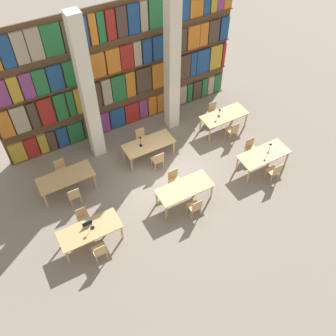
{
  "coord_description": "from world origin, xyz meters",
  "views": [
    {
      "loc": [
        -4.61,
        -8.38,
        11.21
      ],
      "look_at": [
        0.0,
        -0.13,
        0.69
      ],
      "focal_mm": 40.0,
      "sensor_mm": 36.0,
      "label": 1
    }
  ],
  "objects_px": {
    "chair_9": "(141,137)",
    "reading_table_5": "(224,116)",
    "desk_lamp_2": "(140,139)",
    "chair_10": "(233,130)",
    "desk_lamp_3": "(220,111)",
    "reading_table_4": "(149,145)",
    "chair_5": "(251,148)",
    "reading_table_0": "(90,231)",
    "chair_1": "(83,218)",
    "chair_0": "(100,251)",
    "reading_table_1": "(184,189)",
    "laptop": "(87,223)",
    "pillar_center": "(172,66)",
    "chair_4": "(274,171)",
    "reading_table_3": "(66,178)",
    "chair_8": "(158,160)",
    "chair_6": "(74,195)",
    "chair_11": "(214,111)",
    "reading_table_2": "(264,155)",
    "chair_2": "(195,207)",
    "pillar_left": "(87,92)",
    "desk_lamp_1": "(270,146)",
    "desk_lamp_0": "(91,223)",
    "chair_7": "(61,169)"
  },
  "relations": [
    {
      "from": "chair_9",
      "to": "reading_table_5",
      "type": "distance_m",
      "value": 3.71
    },
    {
      "from": "desk_lamp_2",
      "to": "chair_10",
      "type": "relative_size",
      "value": 0.56
    },
    {
      "from": "reading_table_5",
      "to": "desk_lamp_3",
      "type": "bearing_deg",
      "value": 171.16
    },
    {
      "from": "reading_table_4",
      "to": "desk_lamp_2",
      "type": "distance_m",
      "value": 0.53
    },
    {
      "from": "reading_table_4",
      "to": "chair_5",
      "type": "bearing_deg",
      "value": -28.7
    },
    {
      "from": "reading_table_0",
      "to": "desk_lamp_3",
      "type": "relative_size",
      "value": 5.08
    },
    {
      "from": "chair_1",
      "to": "reading_table_4",
      "type": "height_order",
      "value": "chair_1"
    },
    {
      "from": "chair_0",
      "to": "chair_5",
      "type": "xyz_separation_m",
      "value": [
        7.15,
        1.38,
        0.0
      ]
    },
    {
      "from": "reading_table_1",
      "to": "desk_lamp_3",
      "type": "relative_size",
      "value": 5.08
    },
    {
      "from": "chair_9",
      "to": "chair_10",
      "type": "relative_size",
      "value": 1.0
    },
    {
      "from": "laptop",
      "to": "desk_lamp_3",
      "type": "bearing_deg",
      "value": -160.95
    },
    {
      "from": "pillar_center",
      "to": "reading_table_0",
      "type": "relative_size",
      "value": 2.9
    },
    {
      "from": "reading_table_4",
      "to": "chair_4",
      "type": "bearing_deg",
      "value": -43.53
    },
    {
      "from": "reading_table_0",
      "to": "reading_table_3",
      "type": "bearing_deg",
      "value": 88.88
    },
    {
      "from": "pillar_center",
      "to": "chair_8",
      "type": "relative_size",
      "value": 6.74
    },
    {
      "from": "chair_6",
      "to": "chair_11",
      "type": "xyz_separation_m",
      "value": [
        7.07,
        1.49,
        0.0
      ]
    },
    {
      "from": "chair_0",
      "to": "desk_lamp_2",
      "type": "xyz_separation_m",
      "value": [
        3.19,
        3.4,
        0.62
      ]
    },
    {
      "from": "desk_lamp_2",
      "to": "reading_table_5",
      "type": "distance_m",
      "value": 4.0
    },
    {
      "from": "reading_table_1",
      "to": "chair_9",
      "type": "relative_size",
      "value": 2.32
    },
    {
      "from": "chair_6",
      "to": "reading_table_0",
      "type": "bearing_deg",
      "value": -92.28
    },
    {
      "from": "reading_table_2",
      "to": "chair_10",
      "type": "bearing_deg",
      "value": 90.96
    },
    {
      "from": "chair_6",
      "to": "chair_8",
      "type": "relative_size",
      "value": 1.0
    },
    {
      "from": "reading_table_0",
      "to": "chair_2",
      "type": "xyz_separation_m",
      "value": [
        3.62,
        -0.75,
        -0.2
      ]
    },
    {
      "from": "pillar_left",
      "to": "reading_table_2",
      "type": "bearing_deg",
      "value": -37.19
    },
    {
      "from": "pillar_left",
      "to": "laptop",
      "type": "xyz_separation_m",
      "value": [
        -1.83,
        -3.72,
        -2.19
      ]
    },
    {
      "from": "pillar_left",
      "to": "chair_2",
      "type": "distance_m",
      "value": 5.64
    },
    {
      "from": "desk_lamp_1",
      "to": "reading_table_4",
      "type": "bearing_deg",
      "value": 144.75
    },
    {
      "from": "reading_table_1",
      "to": "chair_5",
      "type": "relative_size",
      "value": 2.32
    },
    {
      "from": "chair_4",
      "to": "reading_table_4",
      "type": "relative_size",
      "value": 0.43
    },
    {
      "from": "reading_table_2",
      "to": "chair_9",
      "type": "distance_m",
      "value": 5.0
    },
    {
      "from": "chair_5",
      "to": "chair_9",
      "type": "relative_size",
      "value": 1.0
    },
    {
      "from": "reading_table_3",
      "to": "chair_1",
      "type": "bearing_deg",
      "value": -91.16
    },
    {
      "from": "chair_9",
      "to": "chair_4",
      "type": "bearing_deg",
      "value": 130.76
    },
    {
      "from": "reading_table_3",
      "to": "chair_10",
      "type": "bearing_deg",
      "value": -5.63
    },
    {
      "from": "reading_table_5",
      "to": "chair_10",
      "type": "distance_m",
      "value": 0.76
    },
    {
      "from": "desk_lamp_0",
      "to": "laptop",
      "type": "bearing_deg",
      "value": 112.83
    },
    {
      "from": "desk_lamp_3",
      "to": "chair_6",
      "type": "bearing_deg",
      "value": -173.34
    },
    {
      "from": "chair_7",
      "to": "pillar_left",
      "type": "bearing_deg",
      "value": -159.06
    },
    {
      "from": "chair_7",
      "to": "chair_11",
      "type": "bearing_deg",
      "value": -179.75
    },
    {
      "from": "reading_table_0",
      "to": "chair_11",
      "type": "bearing_deg",
      "value": 25.0
    },
    {
      "from": "chair_6",
      "to": "chair_10",
      "type": "relative_size",
      "value": 1.0
    },
    {
      "from": "chair_5",
      "to": "chair_9",
      "type": "bearing_deg",
      "value": -37.04
    },
    {
      "from": "reading_table_2",
      "to": "chair_11",
      "type": "relative_size",
      "value": 2.32
    },
    {
      "from": "reading_table_2",
      "to": "desk_lamp_1",
      "type": "distance_m",
      "value": 0.46
    },
    {
      "from": "desk_lamp_0",
      "to": "chair_7",
      "type": "relative_size",
      "value": 0.49
    },
    {
      "from": "reading_table_4",
      "to": "desk_lamp_3",
      "type": "relative_size",
      "value": 5.08
    },
    {
      "from": "reading_table_0",
      "to": "laptop",
      "type": "height_order",
      "value": "laptop"
    },
    {
      "from": "desk_lamp_1",
      "to": "reading_table_4",
      "type": "relative_size",
      "value": 0.24
    },
    {
      "from": "desk_lamp_1",
      "to": "chair_9",
      "type": "bearing_deg",
      "value": 137.93
    },
    {
      "from": "chair_4",
      "to": "chair_8",
      "type": "relative_size",
      "value": 1.0
    }
  ]
}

